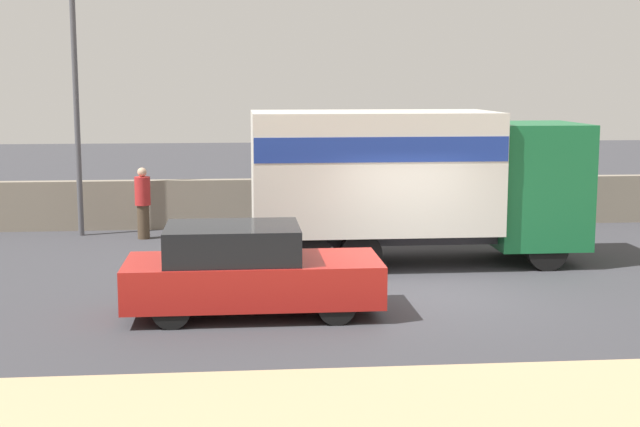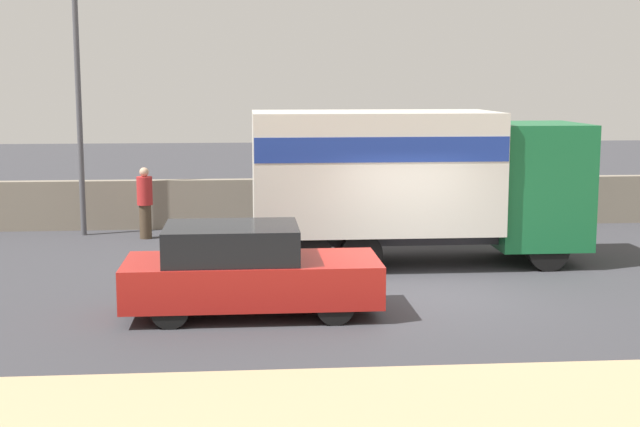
# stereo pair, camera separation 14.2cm
# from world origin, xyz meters

# --- Properties ---
(ground_plane) EXTENTS (80.00, 80.00, 0.00)m
(ground_plane) POSITION_xyz_m (0.00, 0.00, 0.00)
(ground_plane) COLOR #38383D
(stone_wall_backdrop) EXTENTS (60.00, 0.35, 1.28)m
(stone_wall_backdrop) POSITION_xyz_m (0.00, 7.92, 0.64)
(stone_wall_backdrop) COLOR gray
(stone_wall_backdrop) RESTS_ON ground_plane
(street_lamp) EXTENTS (0.56, 0.28, 6.41)m
(street_lamp) POSITION_xyz_m (-7.23, 7.08, 3.75)
(street_lamp) COLOR #4C4C51
(street_lamp) RESTS_ON ground_plane
(box_truck) EXTENTS (6.95, 2.53, 3.22)m
(box_truck) POSITION_xyz_m (0.29, 2.95, 1.91)
(box_truck) COLOR #196B38
(box_truck) RESTS_ON ground_plane
(car_hatchback) EXTENTS (4.21, 1.75, 1.51)m
(car_hatchback) POSITION_xyz_m (-3.15, -0.94, 0.74)
(car_hatchback) COLOR #B21E19
(car_hatchback) RESTS_ON ground_plane
(pedestrian) EXTENTS (0.38, 0.38, 1.76)m
(pedestrian) POSITION_xyz_m (-5.62, 6.46, 0.91)
(pedestrian) COLOR #473828
(pedestrian) RESTS_ON ground_plane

